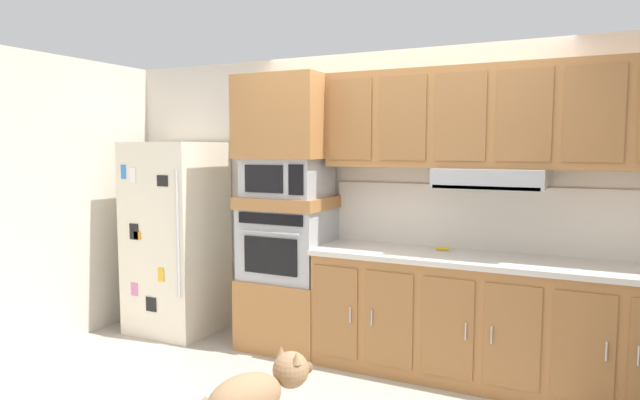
% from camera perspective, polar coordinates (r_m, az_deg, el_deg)
% --- Properties ---
extents(back_kitchen_wall, '(6.20, 0.12, 2.50)m').
position_cam_1_polar(back_kitchen_wall, '(4.69, 8.71, -0.32)').
color(back_kitchen_wall, beige).
rests_on(back_kitchen_wall, ground).
extents(side_panel_left, '(0.12, 7.10, 2.50)m').
position_cam_1_polar(side_panel_left, '(5.38, -25.20, -0.04)').
color(side_panel_left, beige).
rests_on(side_panel_left, ground).
extents(refrigerator, '(0.76, 0.73, 1.76)m').
position_cam_1_polar(refrigerator, '(5.38, -14.49, -3.68)').
color(refrigerator, silver).
rests_on(refrigerator, ground).
extents(oven_base_cabinet, '(0.74, 0.62, 0.60)m').
position_cam_1_polar(oven_base_cabinet, '(4.91, -3.23, -11.34)').
color(oven_base_cabinet, '#A8703D').
rests_on(oven_base_cabinet, ground).
extents(built_in_oven, '(0.70, 0.62, 0.60)m').
position_cam_1_polar(built_in_oven, '(4.77, -3.29, -4.42)').
color(built_in_oven, '#A8AAAF').
rests_on(built_in_oven, oven_base_cabinet).
extents(appliance_mid_shelf, '(0.74, 0.62, 0.10)m').
position_cam_1_polar(appliance_mid_shelf, '(4.72, -3.29, -0.23)').
color(appliance_mid_shelf, '#A8703D').
rests_on(appliance_mid_shelf, built_in_oven).
extents(microwave, '(0.64, 0.54, 0.32)m').
position_cam_1_polar(microwave, '(4.70, -3.32, 2.32)').
color(microwave, '#A8AAAF').
rests_on(microwave, appliance_mid_shelf).
extents(appliance_upper_cabinet, '(0.74, 0.62, 0.68)m').
position_cam_1_polar(appliance_upper_cabinet, '(4.71, -3.34, 8.41)').
color(appliance_upper_cabinet, '#A8703D').
rests_on(appliance_upper_cabinet, microwave).
extents(lower_cabinet_run, '(3.01, 0.63, 0.88)m').
position_cam_1_polar(lower_cabinet_run, '(4.30, 19.55, -12.11)').
color(lower_cabinet_run, '#A8703D').
rests_on(lower_cabinet_run, ground).
extents(countertop_slab, '(3.05, 0.64, 0.04)m').
position_cam_1_polar(countertop_slab, '(4.19, 19.76, -6.08)').
color(countertop_slab, beige).
rests_on(countertop_slab, lower_cabinet_run).
extents(backsplash_panel, '(3.05, 0.02, 0.50)m').
position_cam_1_polar(backsplash_panel, '(4.43, 20.29, -1.96)').
color(backsplash_panel, silver).
rests_on(backsplash_panel, countertop_slab).
extents(upper_cabinet_with_hood, '(3.01, 0.48, 0.88)m').
position_cam_1_polar(upper_cabinet_with_hood, '(4.24, 20.19, 7.65)').
color(upper_cabinet_with_hood, '#A8703D').
rests_on(upper_cabinet_with_hood, backsplash_panel).
extents(screwdriver, '(0.15, 0.16, 0.03)m').
position_cam_1_polar(screwdriver, '(4.40, 12.48, -4.90)').
color(screwdriver, yellow).
rests_on(screwdriver, countertop_slab).
extents(dog, '(0.41, 0.78, 0.61)m').
position_cam_1_polar(dog, '(3.11, -6.58, -19.32)').
color(dog, '#997551').
rests_on(dog, ground).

